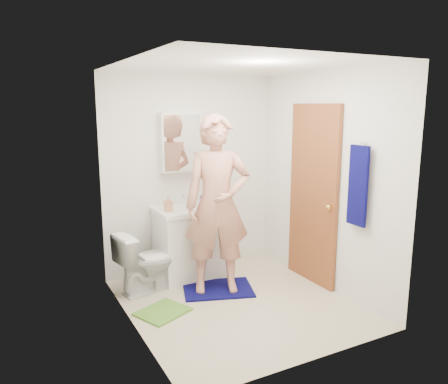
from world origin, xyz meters
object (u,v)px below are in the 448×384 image
at_px(vanity_cabinet, 190,244).
at_px(soap_dispenser, 168,204).
at_px(toilet, 147,261).
at_px(man, 217,205).
at_px(medicine_cabinet, 181,142).
at_px(toothbrush_cup, 205,200).
at_px(towel, 358,186).

height_order(vanity_cabinet, soap_dispenser, soap_dispenser).
distance_m(vanity_cabinet, soap_dispenser, 0.61).
bearing_deg(vanity_cabinet, soap_dispenser, -167.97).
bearing_deg(toilet, man, -130.34).
xyz_separation_m(medicine_cabinet, soap_dispenser, (-0.28, -0.28, -0.66)).
bearing_deg(toothbrush_cup, towel, -59.18).
bearing_deg(soap_dispenser, man, -52.90).
distance_m(vanity_cabinet, toothbrush_cup, 0.57).
bearing_deg(towel, toilet, 143.59).
distance_m(toilet, toothbrush_cup, 1.04).
bearing_deg(man, toothbrush_cup, 96.56).
bearing_deg(vanity_cabinet, toothbrush_cup, 16.57).
xyz_separation_m(medicine_cabinet, toothbrush_cup, (0.25, -0.15, -0.70)).
height_order(towel, toilet, towel).
distance_m(vanity_cabinet, towel, 2.08).
bearing_deg(medicine_cabinet, toilet, -145.34).
xyz_separation_m(soap_dispenser, toothbrush_cup, (0.53, 0.13, -0.03)).
relative_size(towel, soap_dispenser, 4.59).
relative_size(vanity_cabinet, man, 0.42).
relative_size(toothbrush_cup, man, 0.07).
bearing_deg(toothbrush_cup, man, -103.88).
xyz_separation_m(toilet, toothbrush_cup, (0.84, 0.26, 0.56)).
distance_m(soap_dispenser, man, 0.62).
bearing_deg(toothbrush_cup, medicine_cabinet, 148.91).
relative_size(medicine_cabinet, soap_dispenser, 4.01).
distance_m(towel, toilet, 2.38).
xyz_separation_m(vanity_cabinet, soap_dispenser, (-0.28, -0.06, 0.54)).
height_order(toothbrush_cup, man, man).
distance_m(vanity_cabinet, medicine_cabinet, 1.22).
height_order(vanity_cabinet, man, man).
relative_size(towel, toilet, 1.16).
distance_m(medicine_cabinet, toilet, 1.44).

